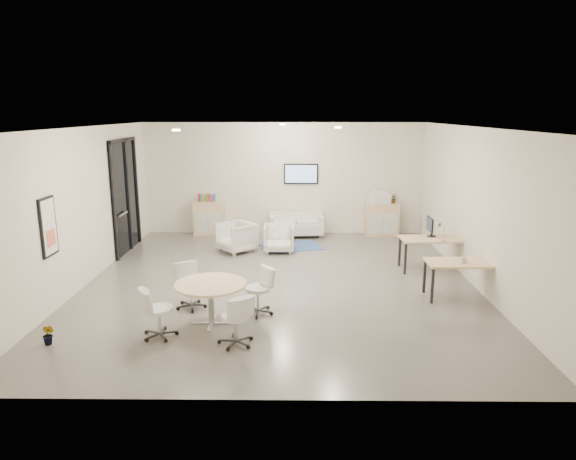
# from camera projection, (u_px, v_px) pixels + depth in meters

# --- Properties ---
(room_shell) EXTENTS (9.60, 10.60, 4.80)m
(room_shell) POSITION_uv_depth(u_px,v_px,m) (279.00, 207.00, 10.41)
(room_shell) COLOR #5B5953
(room_shell) RESTS_ON ground
(glass_door) EXTENTS (0.09, 1.90, 2.85)m
(glass_door) POSITION_uv_depth(u_px,v_px,m) (125.00, 193.00, 12.91)
(glass_door) COLOR black
(glass_door) RESTS_ON room_shell
(artwork) EXTENTS (0.05, 0.54, 1.04)m
(artwork) POSITION_uv_depth(u_px,v_px,m) (48.00, 227.00, 8.90)
(artwork) COLOR black
(artwork) RESTS_ON room_shell
(wall_tv) EXTENTS (0.98, 0.06, 0.58)m
(wall_tv) POSITION_uv_depth(u_px,v_px,m) (301.00, 174.00, 14.71)
(wall_tv) COLOR black
(wall_tv) RESTS_ON room_shell
(ceiling_spots) EXTENTS (3.14, 4.14, 0.03)m
(ceiling_spots) POSITION_uv_depth(u_px,v_px,m) (271.00, 127.00, 10.86)
(ceiling_spots) COLOR #FFEAC6
(ceiling_spots) RESTS_ON room_shell
(sideboard_left) EXTENTS (0.87, 0.45, 0.97)m
(sideboard_left) POSITION_uv_depth(u_px,v_px,m) (209.00, 218.00, 14.82)
(sideboard_left) COLOR #DBB684
(sideboard_left) RESTS_ON room_shell
(sideboard_right) EXTENTS (0.94, 0.45, 0.94)m
(sideboard_right) POSITION_uv_depth(u_px,v_px,m) (382.00, 219.00, 14.77)
(sideboard_right) COLOR #DBB684
(sideboard_right) RESTS_ON room_shell
(books) EXTENTS (0.50, 0.14, 0.22)m
(books) POSITION_uv_depth(u_px,v_px,m) (207.00, 198.00, 14.69)
(books) COLOR red
(books) RESTS_ON sideboard_left
(printer) EXTENTS (0.59, 0.52, 0.37)m
(printer) POSITION_uv_depth(u_px,v_px,m) (380.00, 197.00, 14.63)
(printer) COLOR white
(printer) RESTS_ON sideboard_right
(loveseat) EXTENTS (1.58, 0.88, 0.57)m
(loveseat) POSITION_uv_depth(u_px,v_px,m) (296.00, 225.00, 14.70)
(loveseat) COLOR silver
(loveseat) RESTS_ON room_shell
(blue_rug) EXTENTS (1.76, 1.42, 0.01)m
(blue_rug) POSITION_uv_depth(u_px,v_px,m) (291.00, 247.00, 13.59)
(blue_rug) COLOR #33569C
(blue_rug) RESTS_ON room_shell
(armchair_left) EXTENTS (1.10, 1.10, 0.83)m
(armchair_left) POSITION_uv_depth(u_px,v_px,m) (236.00, 236.00, 13.04)
(armchair_left) COLOR silver
(armchair_left) RESTS_ON room_shell
(armchair_right) EXTENTS (0.76, 0.71, 0.77)m
(armchair_right) POSITION_uv_depth(u_px,v_px,m) (279.00, 237.00, 13.03)
(armchair_right) COLOR silver
(armchair_right) RESTS_ON room_shell
(desk_rear) EXTENTS (1.48, 0.81, 0.75)m
(desk_rear) POSITION_uv_depth(u_px,v_px,m) (433.00, 241.00, 11.45)
(desk_rear) COLOR #DBB684
(desk_rear) RESTS_ON room_shell
(desk_front) EXTENTS (1.40, 0.72, 0.72)m
(desk_front) POSITION_uv_depth(u_px,v_px,m) (463.00, 266.00, 9.74)
(desk_front) COLOR #DBB684
(desk_front) RESTS_ON room_shell
(monitor) EXTENTS (0.20, 0.50, 0.44)m
(monitor) POSITION_uv_depth(u_px,v_px,m) (430.00, 226.00, 11.53)
(monitor) COLOR black
(monitor) RESTS_ON desk_rear
(round_table) EXTENTS (1.20, 1.20, 0.73)m
(round_table) POSITION_uv_depth(u_px,v_px,m) (211.00, 288.00, 8.51)
(round_table) COLOR #DBB684
(round_table) RESTS_ON room_shell
(meeting_chairs) EXTENTS (2.30, 2.30, 0.82)m
(meeting_chairs) POSITION_uv_depth(u_px,v_px,m) (211.00, 301.00, 8.56)
(meeting_chairs) COLOR white
(meeting_chairs) RESTS_ON room_shell
(plant_cabinet) EXTENTS (0.34, 0.35, 0.21)m
(plant_cabinet) POSITION_uv_depth(u_px,v_px,m) (394.00, 200.00, 14.63)
(plant_cabinet) COLOR #3F7F3F
(plant_cabinet) RESTS_ON sideboard_right
(plant_floor) EXTENTS (0.29, 0.38, 0.15)m
(plant_floor) POSITION_uv_depth(u_px,v_px,m) (49.00, 340.00, 7.87)
(plant_floor) COLOR #3F7F3F
(plant_floor) RESTS_ON room_shell
(cup) EXTENTS (0.12, 0.10, 0.12)m
(cup) POSITION_uv_depth(u_px,v_px,m) (464.00, 260.00, 9.63)
(cup) COLOR white
(cup) RESTS_ON desk_front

